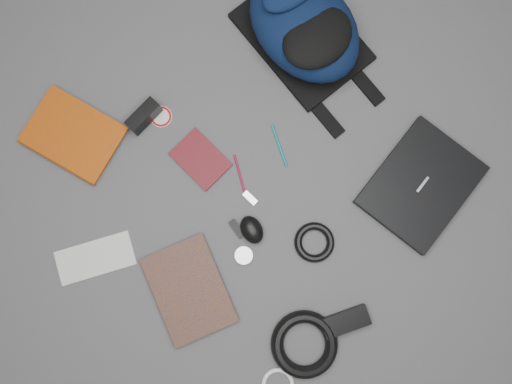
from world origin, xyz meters
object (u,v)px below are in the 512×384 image
comic_book (157,304)px  mouse (252,230)px  power_brick (345,321)px  dvd_case (201,159)px  backpack (304,26)px  compact_camera (144,116)px  textbook_red (56,164)px  laptop (421,185)px

comic_book → mouse: bearing=14.5°
comic_book → mouse: size_ratio=3.19×
power_brick → dvd_case: bearing=112.6°
backpack → dvd_case: size_ratio=2.65×
power_brick → backpack: bearing=78.6°
backpack → power_brick: bearing=-121.0°
compact_camera → dvd_case: bearing=-83.3°
textbook_red → power_brick: bearing=-88.5°
textbook_red → mouse: size_ratio=3.11×
comic_book → compact_camera: compact_camera is taller
compact_camera → power_brick: (0.17, -0.85, -0.01)m
backpack → mouse: size_ratio=4.91×
textbook_red → compact_camera: (0.31, -0.03, 0.02)m
mouse → power_brick: bearing=-72.2°
textbook_red → mouse: bearing=-78.8°
backpack → mouse: bearing=-143.3°
textbook_red → dvd_case: (0.38, -0.23, -0.01)m
laptop → textbook_red: (-0.90, 0.67, -0.00)m
laptop → dvd_case: size_ratio=2.04×
comic_book → power_brick: size_ratio=2.02×
mouse → power_brick: (0.08, -0.38, -0.01)m
comic_book → power_brick: bearing=-28.6°
dvd_case → power_brick: power_brick is taller
comic_book → compact_camera: size_ratio=2.50×
power_brick → textbook_red: bearing=132.6°
backpack → power_brick: (-0.39, -0.80, -0.07)m
dvd_case → power_brick: size_ratio=1.17×
compact_camera → comic_book: bearing=-131.7°
compact_camera → power_brick: size_ratio=0.81×
mouse → dvd_case: bearing=98.2°
laptop → mouse: bearing=143.0°
backpack → textbook_red: bearing=169.4°
comic_book → dvd_case: 0.46m
textbook_red → power_brick: size_ratio=1.97×
mouse → laptop: bearing=-13.1°
backpack → textbook_red: 0.87m
textbook_red → comic_book: bearing=-113.2°
dvd_case → mouse: size_ratio=1.85×
textbook_red → dvd_case: bearing=-58.2°
laptop → comic_book: bearing=152.4°
laptop → compact_camera: size_ratio=2.96×
backpack → compact_camera: (-0.55, 0.05, -0.06)m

